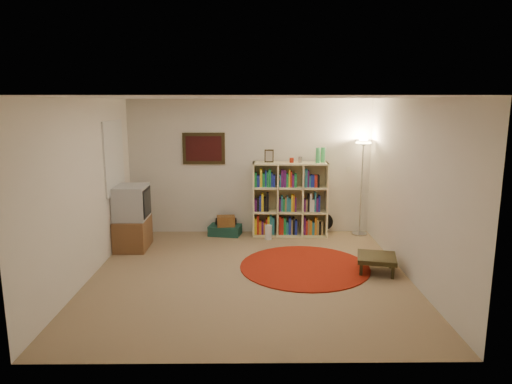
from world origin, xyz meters
TOP-DOWN VIEW (x-y plane):
  - room at (-0.05, 0.05)m, footprint 4.54×4.54m
  - bookshelf at (0.72, 2.02)m, footprint 1.38×0.44m
  - floor_lamp at (2.06, 2.04)m, footprint 0.39×0.39m
  - floor_fan at (1.42, 2.21)m, footprint 0.32×0.18m
  - tv_stand at (-1.98, 1.27)m, footprint 0.53×0.74m
  - suitcase at (-0.47, 2.03)m, footprint 0.64×0.47m
  - wicker_basket at (-0.44, 1.98)m, footprint 0.35×0.27m
  - duffel_bag at (-0.45, 2.23)m, footprint 0.41×0.34m
  - paper_towel at (0.33, 1.74)m, footprint 0.15×0.15m
  - red_rug at (0.83, 0.32)m, footprint 1.94×1.94m
  - side_table at (1.85, 0.11)m, footprint 0.65×0.65m

SIDE VIEW (x-z plane):
  - red_rug at x=0.83m, z-range 0.00..0.02m
  - suitcase at x=-0.47m, z-range 0.00..0.19m
  - paper_towel at x=0.33m, z-range 0.00..0.26m
  - duffel_bag at x=-0.45m, z-range 0.00..0.27m
  - floor_fan at x=1.42m, z-range 0.00..0.36m
  - side_table at x=1.85m, z-range 0.08..0.33m
  - wicker_basket at x=-0.44m, z-range 0.19..0.37m
  - tv_stand at x=-1.98m, z-range -0.02..1.06m
  - bookshelf at x=0.72m, z-range -0.16..1.48m
  - room at x=-0.05m, z-range -0.01..2.53m
  - floor_lamp at x=2.06m, z-range 0.59..2.37m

